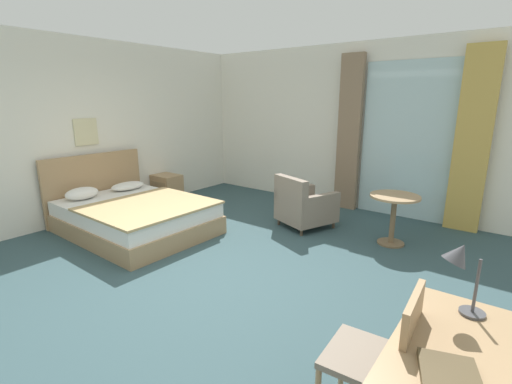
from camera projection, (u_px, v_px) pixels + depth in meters
ground at (202, 281)px, 4.07m from camera, size 6.58×7.81×0.10m
wall_back at (347, 127)px, 6.50m from camera, size 6.18×0.12×2.85m
wall_left at (57, 133)px, 5.50m from camera, size 0.12×7.41×2.85m
balcony_glass_door at (406, 142)px, 5.86m from camera, size 1.43×0.02×2.50m
curtain_panel_left at (349, 134)px, 6.32m from camera, size 0.39×0.10×2.65m
curtain_panel_right at (472, 142)px, 5.21m from camera, size 0.46×0.10×2.65m
bed at (133, 214)px, 5.40m from camera, size 2.21×1.65×1.06m
nightstand at (167, 189)px, 6.92m from camera, size 0.50×0.41×0.53m
writing_desk at (452, 376)px, 1.75m from camera, size 0.62×1.30×0.73m
desk_chair at (383, 354)px, 2.07m from camera, size 0.50×0.48×0.93m
desk_lamp at (461, 262)px, 2.01m from camera, size 0.26×0.23×0.47m
closed_book at (451, 380)px, 1.58m from camera, size 0.34×0.39×0.03m
armchair_by_window at (304, 206)px, 5.57m from camera, size 0.90×0.93×0.81m
round_cafe_table at (394, 208)px, 4.86m from camera, size 0.64×0.64×0.68m
framed_picture at (86, 132)px, 5.76m from camera, size 0.03×0.37×0.42m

